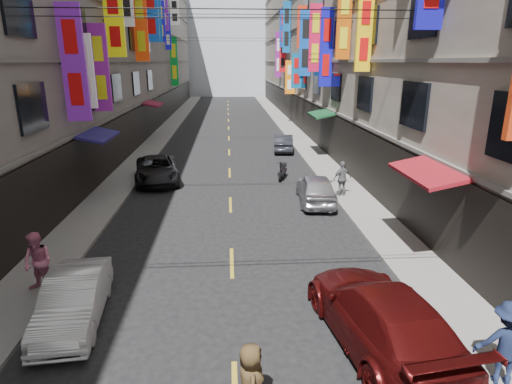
{
  "coord_description": "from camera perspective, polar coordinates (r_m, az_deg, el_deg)",
  "views": [
    {
      "loc": [
        -0.03,
        5.15,
        6.36
      ],
      "look_at": [
        0.56,
        14.28,
        3.56
      ],
      "focal_mm": 30.0,
      "sensor_mm": 36.0,
      "label": 1
    }
  ],
  "objects": [
    {
      "name": "shop_signage",
      "position": [
        30.46,
        -4.22,
        22.03
      ],
      "size": [
        14.0,
        55.0,
        11.49
      ],
      "color": "#0F5EB7",
      "rests_on": "ground"
    },
    {
      "name": "car_right_mid",
      "position": [
        20.14,
        7.99,
        0.47
      ],
      "size": [
        1.94,
        4.17,
        1.38
      ],
      "primitive_type": "imported",
      "rotation": [
        0.0,
        0.0,
        3.06
      ],
      "color": "silver",
      "rests_on": "ground"
    },
    {
      "name": "pedestrian_rfar",
      "position": [
        20.98,
        11.43,
        1.76
      ],
      "size": [
        1.13,
        0.86,
        1.7
      ],
      "primitive_type": "imported",
      "rotation": [
        0.0,
        0.0,
        3.47
      ],
      "color": "slate",
      "rests_on": "sidewalk_right"
    },
    {
      "name": "car_left_mid",
      "position": [
        12.01,
        -23.12,
        -13.04
      ],
      "size": [
        1.7,
        3.9,
        1.25
      ],
      "primitive_type": "imported",
      "rotation": [
        0.0,
        0.0,
        0.1
      ],
      "color": "white",
      "rests_on": "ground"
    },
    {
      "name": "overhead_cables",
      "position": [
        24.97,
        -3.93,
        22.56
      ],
      "size": [
        14.0,
        38.04,
        1.24
      ],
      "color": "black",
      "rests_on": "ground"
    },
    {
      "name": "building_row_right",
      "position": [
        38.89,
        15.35,
        21.04
      ],
      "size": [
        10.14,
        90.0,
        19.0
      ],
      "color": "#A79B8C",
      "rests_on": "ground"
    },
    {
      "name": "pedestrian_rnear",
      "position": [
        10.26,
        30.48,
        -17.0
      ],
      "size": [
        1.29,
        0.94,
        1.8
      ],
      "primitive_type": "imported",
      "rotation": [
        0.0,
        0.0,
        2.82
      ],
      "color": "#16203E",
      "rests_on": "sidewalk_right"
    },
    {
      "name": "sidewalk_left",
      "position": [
        37.86,
        -12.83,
        6.99
      ],
      "size": [
        2.0,
        90.0,
        0.12
      ],
      "primitive_type": "cube",
      "color": "slate",
      "rests_on": "ground"
    },
    {
      "name": "haze_block",
      "position": [
        86.98,
        -3.93,
        20.0
      ],
      "size": [
        18.0,
        8.0,
        22.0
      ],
      "primitive_type": "cube",
      "color": "#B0BAC4",
      "rests_on": "ground"
    },
    {
      "name": "building_row_left",
      "position": [
        38.87,
        -23.14,
        20.33
      ],
      "size": [
        10.14,
        90.0,
        19.0
      ],
      "color": "gray",
      "rests_on": "ground"
    },
    {
      "name": "lane_markings",
      "position": [
        34.44,
        -3.62,
        6.32
      ],
      "size": [
        0.12,
        80.2,
        0.01
      ],
      "color": "gold",
      "rests_on": "ground"
    },
    {
      "name": "car_right_near",
      "position": [
        10.6,
        16.41,
        -15.61
      ],
      "size": [
        2.9,
        5.56,
        1.54
      ],
      "primitive_type": "imported",
      "rotation": [
        0.0,
        0.0,
        3.29
      ],
      "color": "#510E0D",
      "rests_on": "ground"
    },
    {
      "name": "sidewalk_right",
      "position": [
        37.87,
        5.55,
        7.33
      ],
      "size": [
        2.0,
        90.0,
        0.12
      ],
      "primitive_type": "cube",
      "color": "slate",
      "rests_on": "ground"
    },
    {
      "name": "street_awnings",
      "position": [
        21.16,
        -7.06,
        7.72
      ],
      "size": [
        13.99,
        35.2,
        0.41
      ],
      "color": "#144B1D",
      "rests_on": "ground"
    },
    {
      "name": "pedestrian_crossing",
      "position": [
        8.47,
        -0.71,
        -24.11
      ],
      "size": [
        0.58,
        0.81,
        1.58
      ],
      "primitive_type": "imported",
      "rotation": [
        0.0,
        0.0,
        1.64
      ],
      "color": "#48351D",
      "rests_on": "ground"
    },
    {
      "name": "car_left_far",
      "position": [
        24.15,
        -13.08,
        2.94
      ],
      "size": [
        3.06,
        5.21,
        1.36
      ],
      "primitive_type": "imported",
      "rotation": [
        0.0,
        0.0,
        0.17
      ],
      "color": "black",
      "rests_on": "ground"
    },
    {
      "name": "pedestrian_lfar",
      "position": [
        13.51,
        -27.07,
        -8.39
      ],
      "size": [
        1.01,
        0.86,
        1.75
      ],
      "primitive_type": "imported",
      "rotation": [
        0.0,
        0.0,
        -0.38
      ],
      "color": "pink",
      "rests_on": "sidewalk_left"
    },
    {
      "name": "scooter_far_right",
      "position": [
        24.2,
        3.55,
        2.8
      ],
      "size": [
        0.74,
        1.76,
        1.14
      ],
      "rotation": [
        0.0,
        0.0,
        2.84
      ],
      "color": "black",
      "rests_on": "ground"
    },
    {
      "name": "car_right_far",
      "position": [
        31.78,
        3.66,
        6.55
      ],
      "size": [
        1.72,
        3.9,
        1.25
      ],
      "primitive_type": "imported",
      "rotation": [
        0.0,
        0.0,
        3.03
      ],
      "color": "#2A2B32",
      "rests_on": "ground"
    }
  ]
}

